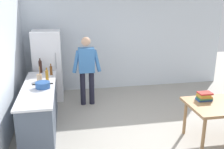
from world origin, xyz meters
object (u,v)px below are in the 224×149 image
object	(u,v)px
refrigerator	(48,66)
bottle_beer_brown	(51,70)
cooking_pot	(43,85)
bottle_oil_amber	(47,75)
person	(87,67)
bottle_wine_dark	(40,66)
utensil_jar	(39,77)
book_stack	(204,96)

from	to	relation	value
refrigerator	bottle_beer_brown	distance (m)	0.85
cooking_pot	bottle_oil_amber	size ratio (longest dim) A/B	1.43
person	bottle_wine_dark	world-z (taller)	person
refrigerator	person	distance (m)	1.10
person	bottle_oil_amber	world-z (taller)	person
cooking_pot	utensil_jar	distance (m)	0.47
bottle_oil_amber	bottle_beer_brown	distance (m)	0.41
cooking_pot	utensil_jar	world-z (taller)	utensil_jar
cooking_pot	book_stack	world-z (taller)	cooking_pot
cooking_pot	utensil_jar	xyz separation A→B (m)	(-0.10, 0.46, 0.02)
bottle_wine_dark	book_stack	distance (m)	3.65
person	utensil_jar	world-z (taller)	person
bottle_wine_dark	book_stack	bearing A→B (deg)	-31.69
refrigerator	bottle_oil_amber	xyz separation A→B (m)	(0.05, -1.23, 0.12)
person	bottle_oil_amber	distance (m)	1.12
person	bottle_wine_dark	size ratio (longest dim) A/B	5.00
person	bottle_beer_brown	world-z (taller)	person
cooking_pot	bottle_beer_brown	distance (m)	0.87
utensil_jar	bottle_oil_amber	xyz separation A→B (m)	(0.16, -0.00, 0.04)
cooking_pot	bottle_wine_dark	world-z (taller)	bottle_wine_dark
bottle_wine_dark	bottle_beer_brown	xyz separation A→B (m)	(0.25, -0.24, -0.04)
utensil_jar	book_stack	xyz separation A→B (m)	(3.07, -1.28, -0.15)
bottle_oil_amber	book_stack	world-z (taller)	bottle_oil_amber
bottle_oil_amber	cooking_pot	bearing A→B (deg)	-97.28
person	utensil_jar	bearing A→B (deg)	-147.37
refrigerator	bottle_wine_dark	bearing A→B (deg)	-102.35
utensil_jar	bottle_oil_amber	world-z (taller)	utensil_jar
refrigerator	utensil_jar	xyz separation A→B (m)	(-0.10, -1.23, 0.08)
person	cooking_pot	size ratio (longest dim) A/B	4.25
person	utensil_jar	distance (m)	1.25
refrigerator	book_stack	world-z (taller)	refrigerator
bottle_wine_dark	cooking_pot	bearing A→B (deg)	-83.42
bottle_oil_amber	bottle_beer_brown	xyz separation A→B (m)	(0.07, 0.40, -0.01)
utensil_jar	bottle_beer_brown	world-z (taller)	utensil_jar
refrigerator	cooking_pot	world-z (taller)	refrigerator
refrigerator	bottle_beer_brown	size ratio (longest dim) A/B	6.92
cooking_pot	book_stack	xyz separation A→B (m)	(2.97, -0.82, -0.13)
bottle_beer_brown	book_stack	bearing A→B (deg)	-30.45
bottle_oil_amber	bottle_wine_dark	bearing A→B (deg)	106.06
bottle_oil_amber	refrigerator	bearing A→B (deg)	92.55
refrigerator	cooking_pot	size ratio (longest dim) A/B	4.50
bottle_oil_amber	book_stack	xyz separation A→B (m)	(2.91, -1.27, -0.19)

